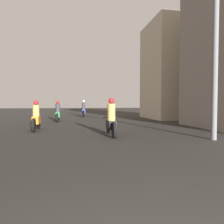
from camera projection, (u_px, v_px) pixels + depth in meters
The scene contains 6 objects.
motorcycle_black at pixel (111, 121), 8.96m from camera, with size 0.60×1.94×1.56m.
motorcycle_orange at pixel (36, 118), 10.74m from camera, with size 0.60×2.12×1.49m.
motorcycle_green at pixel (58, 113), 15.91m from camera, with size 0.60×2.04×1.53m.
motorcycle_blue at pixel (84, 110), 21.36m from camera, with size 0.60×2.15×1.65m.
building_right_far at pixel (174, 71), 19.29m from camera, with size 4.52×5.33×8.32m.
utility_pole_near at pixel (215, 47), 7.87m from camera, with size 1.60×0.20×6.45m.
Camera 1 is at (-0.60, -0.92, 1.35)m, focal length 35.00 mm.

